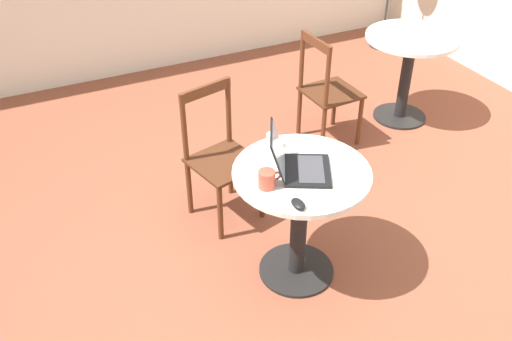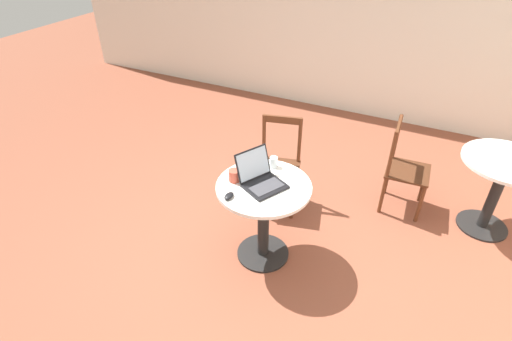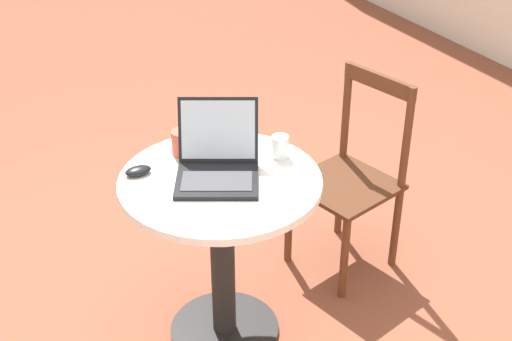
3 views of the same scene
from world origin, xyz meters
name	(u,v)px [view 3 (image 3 of 3)]	position (x,y,z in m)	size (l,w,h in m)	color
ground_plane	(199,306)	(0.00, 0.00, 0.00)	(16.00, 16.00, 0.00)	brown
cafe_table_near	(222,225)	(0.19, 0.04, 0.55)	(0.76, 0.76, 0.76)	black
chair_near_back	(352,179)	(0.01, 0.77, 0.45)	(0.49, 0.49, 0.92)	#562D19
laptop	(217,163)	(0.16, 0.04, 0.81)	(0.43, 0.42, 0.25)	black
mouse	(138,171)	(0.02, -0.22, 0.78)	(0.06, 0.10, 0.03)	black
mug	(183,143)	(-0.04, -0.01, 0.81)	(0.13, 0.09, 0.10)	#C64C38
drinking_glass	(280,147)	(0.15, 0.31, 0.80)	(0.07, 0.07, 0.09)	silver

